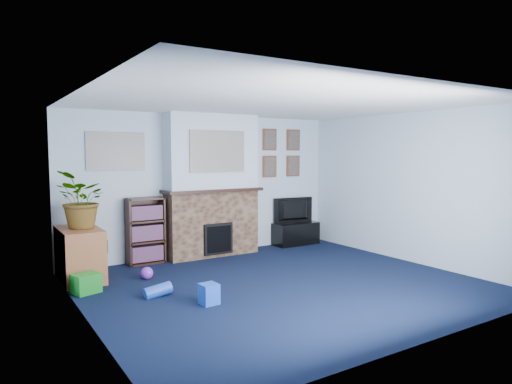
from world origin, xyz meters
TOP-DOWN VIEW (x-y plane):
  - floor at (0.00, 0.00)m, footprint 5.00×4.50m
  - ceiling at (0.00, 0.00)m, footprint 5.00×4.50m
  - wall_back at (0.00, 2.25)m, footprint 5.00×0.04m
  - wall_front at (0.00, -2.25)m, footprint 5.00×0.04m
  - wall_left at (-2.50, 0.00)m, footprint 0.04×4.50m
  - wall_right at (2.50, 0.00)m, footprint 0.04×4.50m
  - chimney_breast at (0.00, 2.05)m, footprint 1.72×0.50m
  - collage_main at (0.00, 1.84)m, footprint 1.00×0.03m
  - collage_left at (-1.55, 2.23)m, footprint 0.90×0.03m
  - portrait_tl at (1.30, 2.23)m, footprint 0.30×0.03m
  - portrait_tr at (1.85, 2.23)m, footprint 0.30×0.03m
  - portrait_bl at (1.30, 2.23)m, footprint 0.30×0.03m
  - portrait_br at (1.85, 2.23)m, footprint 0.30×0.03m
  - tv_stand at (1.78, 2.03)m, footprint 0.89×0.37m
  - television at (1.78, 2.05)m, footprint 0.83×0.21m
  - bookshelf at (-1.16, 2.11)m, footprint 0.58×0.28m
  - sideboard at (-2.24, 1.65)m, footprint 0.52×0.93m
  - potted_plant at (-2.19, 1.60)m, footprint 0.66×0.75m
  - mantel_clock at (-0.05, 2.00)m, footprint 0.10×0.06m
  - mantel_candle at (0.35, 2.00)m, footprint 0.05×0.05m
  - mantel_teddy at (-0.57, 2.00)m, footprint 0.14×0.14m
  - mantel_can at (0.69, 2.00)m, footprint 0.06×0.06m
  - green_crate at (-2.30, 1.00)m, footprint 0.37×0.33m
  - toy_ball at (-1.45, 1.20)m, footprint 0.17×0.17m
  - toy_block at (-1.18, -0.20)m, footprint 0.21×0.21m
  - toy_tube at (-1.59, 0.38)m, footprint 0.35×0.15m

SIDE VIEW (x-z plane):
  - floor at x=0.00m, z-range -0.01..0.01m
  - toy_tube at x=-1.59m, z-range -0.03..0.17m
  - toy_ball at x=-1.45m, z-range 0.00..0.18m
  - toy_block at x=-1.18m, z-range -0.01..0.23m
  - green_crate at x=-2.30m, z-range 0.02..0.26m
  - tv_stand at x=1.78m, z-range 0.02..0.43m
  - sideboard at x=-2.24m, z-range -0.01..0.71m
  - bookshelf at x=-1.16m, z-range -0.02..1.03m
  - television at x=1.78m, z-range 0.42..0.90m
  - potted_plant at x=-2.19m, z-range 0.72..1.52m
  - chimney_breast at x=0.00m, z-range -0.02..2.38m
  - wall_back at x=0.00m, z-range 0.00..2.40m
  - wall_front at x=0.00m, z-range 0.00..2.40m
  - wall_left at x=-2.50m, z-range 0.00..2.40m
  - wall_right at x=2.50m, z-range 0.00..2.40m
  - mantel_can at x=0.69m, z-range 1.15..1.27m
  - mantel_teddy at x=-0.57m, z-range 1.15..1.28m
  - mantel_clock at x=-0.05m, z-range 1.15..1.29m
  - mantel_candle at x=0.35m, z-range 1.14..1.32m
  - portrait_bl at x=1.30m, z-range 1.30..1.70m
  - portrait_br at x=1.85m, z-range 1.30..1.70m
  - collage_left at x=-1.55m, z-range 1.49..2.07m
  - collage_main at x=0.00m, z-range 1.44..2.12m
  - portrait_tl at x=1.30m, z-range 1.80..2.20m
  - portrait_tr at x=1.85m, z-range 1.80..2.20m
  - ceiling at x=0.00m, z-range 2.40..2.40m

